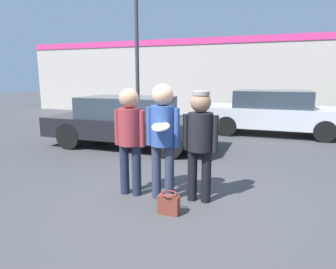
# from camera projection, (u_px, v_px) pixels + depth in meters

# --- Properties ---
(ground_plane) EXTENTS (56.00, 56.00, 0.00)m
(ground_plane) POSITION_uv_depth(u_px,v_px,m) (174.00, 196.00, 4.90)
(ground_plane) COLOR #3F3F42
(storefront_building) EXTENTS (24.00, 0.22, 3.77)m
(storefront_building) POSITION_uv_depth(u_px,v_px,m) (243.00, 77.00, 14.10)
(storefront_building) COLOR #B2A89E
(storefront_building) RESTS_ON ground
(person_left) EXTENTS (0.53, 0.36, 1.75)m
(person_left) POSITION_uv_depth(u_px,v_px,m) (130.00, 132.00, 4.81)
(person_left) COLOR #1E2338
(person_left) RESTS_ON ground
(person_middle_with_frisbee) EXTENTS (0.54, 0.58, 1.82)m
(person_middle_with_frisbee) POSITION_uv_depth(u_px,v_px,m) (163.00, 131.00, 4.61)
(person_middle_with_frisbee) COLOR #2D3347
(person_middle_with_frisbee) RESTS_ON ground
(person_right) EXTENTS (0.55, 0.38, 1.72)m
(person_right) POSITION_uv_depth(u_px,v_px,m) (200.00, 136.00, 4.54)
(person_right) COLOR black
(person_right) RESTS_ON ground
(parked_car_near) EXTENTS (4.63, 1.83, 1.39)m
(parked_car_near) POSITION_uv_depth(u_px,v_px,m) (129.00, 121.00, 8.27)
(parked_car_near) COLOR black
(parked_car_near) RESTS_ON ground
(parked_car_far) EXTENTS (4.67, 1.96, 1.47)m
(parked_car_far) POSITION_uv_depth(u_px,v_px,m) (274.00, 112.00, 10.10)
(parked_car_far) COLOR #B7BABF
(parked_car_far) RESTS_ON ground
(street_lamp) EXTENTS (1.22, 0.35, 6.96)m
(street_lamp) POSITION_uv_depth(u_px,v_px,m) (141.00, 0.00, 8.90)
(street_lamp) COLOR #38383D
(street_lamp) RESTS_ON ground
(handbag) EXTENTS (0.30, 0.23, 0.32)m
(handbag) POSITION_uv_depth(u_px,v_px,m) (169.00, 204.00, 4.25)
(handbag) COLOR brown
(handbag) RESTS_ON ground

